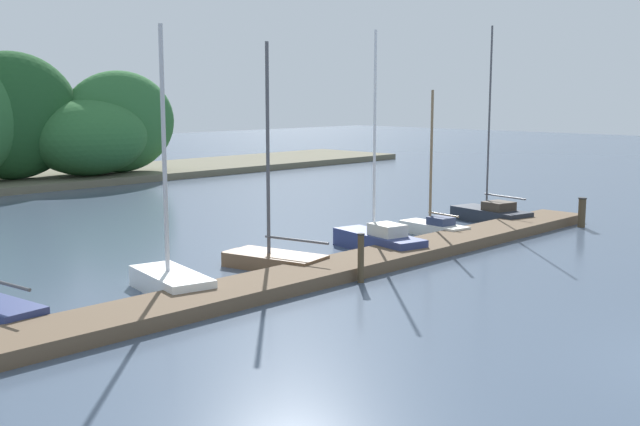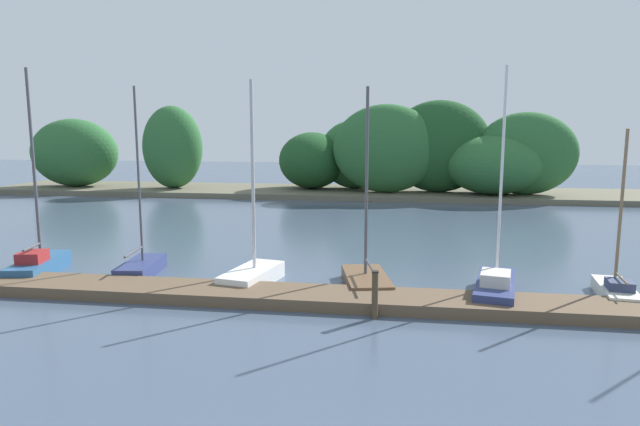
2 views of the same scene
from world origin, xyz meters
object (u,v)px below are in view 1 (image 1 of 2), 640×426
object	(u,v)px
mooring_piling_2	(582,212)
sailboat_3	(271,257)
sailboat_2	(169,277)
sailboat_6	(489,212)
sailboat_4	(377,239)
sailboat_5	(432,226)
mooring_piling_1	(361,258)

from	to	relation	value
mooring_piling_2	sailboat_3	bearing A→B (deg)	165.68
sailboat_2	mooring_piling_2	xyz separation A→B (m)	(16.74, -3.06, 0.18)
sailboat_6	mooring_piling_2	bearing A→B (deg)	-146.96
sailboat_3	sailboat_6	bearing A→B (deg)	-102.64
sailboat_2	sailboat_4	distance (m)	7.83
sailboat_5	sailboat_6	bearing A→B (deg)	-81.43
mooring_piling_2	sailboat_6	bearing A→B (deg)	112.14
sailboat_2	sailboat_3	xyz separation A→B (m)	(3.76, 0.26, -0.07)
sailboat_6	mooring_piling_2	distance (m)	3.51
sailboat_5	mooring_piling_1	bearing A→B (deg)	118.49
sailboat_3	sailboat_2	bearing A→B (deg)	81.59
sailboat_3	mooring_piling_2	xyz separation A→B (m)	(12.98, -3.31, 0.25)
sailboat_6	sailboat_2	bearing A→B (deg)	101.61
mooring_piling_2	sailboat_5	bearing A→B (deg)	149.57
sailboat_6	sailboat_5	bearing A→B (deg)	102.76
sailboat_2	sailboat_5	size ratio (longest dim) A/B	1.30
sailboat_2	sailboat_5	distance (m)	11.43
sailboat_2	sailboat_3	world-z (taller)	sailboat_2
sailboat_2	sailboat_3	size ratio (longest dim) A/B	1.04
sailboat_2	sailboat_3	bearing A→B (deg)	-74.85
sailboat_2	sailboat_6	world-z (taller)	sailboat_6
sailboat_2	mooring_piling_2	size ratio (longest dim) A/B	5.95
sailboat_2	sailboat_4	bearing A→B (deg)	-81.38
mooring_piling_1	sailboat_4	bearing A→B (deg)	34.39
sailboat_6	mooring_piling_2	world-z (taller)	sailboat_6
sailboat_3	mooring_piling_2	world-z (taller)	sailboat_3
sailboat_2	sailboat_4	world-z (taller)	sailboat_4
sailboat_4	mooring_piling_1	xyz separation A→B (m)	(-3.60, -2.46, 0.28)
sailboat_3	mooring_piling_2	distance (m)	13.40
sailboat_4	sailboat_5	bearing A→B (deg)	-71.88
sailboat_3	sailboat_4	bearing A→B (deg)	-110.92
sailboat_3	mooring_piling_1	xyz separation A→B (m)	(0.46, -3.08, 0.36)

